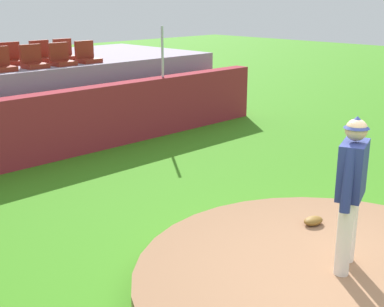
# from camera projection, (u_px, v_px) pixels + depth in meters

# --- Properties ---
(ground_plane) EXTENTS (60.00, 60.00, 0.00)m
(ground_plane) POSITION_uv_depth(u_px,v_px,m) (341.00, 294.00, 5.89)
(ground_plane) COLOR #398319
(pitchers_mound) EXTENTS (4.71, 4.71, 0.24)m
(pitchers_mound) POSITION_uv_depth(u_px,v_px,m) (341.00, 284.00, 5.85)
(pitchers_mound) COLOR #936848
(pitchers_mound) RESTS_ON ground_plane
(pitcher) EXTENTS (0.76, 0.41, 1.77)m
(pitcher) POSITION_uv_depth(u_px,v_px,m) (351.00, 183.00, 5.69)
(pitcher) COLOR silver
(pitcher) RESTS_ON pitchers_mound
(fielding_glove) EXTENTS (0.33, 0.25, 0.11)m
(fielding_glove) POSITION_uv_depth(u_px,v_px,m) (313.00, 221.00, 7.08)
(fielding_glove) COLOR brown
(fielding_glove) RESTS_ON pitchers_mound
(brick_barrier) EXTENTS (12.66, 0.40, 1.38)m
(brick_barrier) POSITION_uv_depth(u_px,v_px,m) (35.00, 129.00, 10.36)
(brick_barrier) COLOR maroon
(brick_barrier) RESTS_ON ground_plane
(fence_post_right) EXTENTS (0.06, 0.06, 1.19)m
(fence_post_right) POSITION_uv_depth(u_px,v_px,m) (162.00, 52.00, 12.27)
(fence_post_right) COLOR silver
(fence_post_right) RESTS_ON brick_barrier
(stadium_chair_3) EXTENTS (0.48, 0.44, 0.50)m
(stadium_chair_3) POSITION_uv_depth(u_px,v_px,m) (1.00, 64.00, 10.85)
(stadium_chair_3) COLOR maroon
(stadium_chair_3) RESTS_ON bleacher_platform
(stadium_chair_4) EXTENTS (0.48, 0.44, 0.50)m
(stadium_chair_4) POSITION_uv_depth(u_px,v_px,m) (33.00, 61.00, 11.33)
(stadium_chair_4) COLOR maroon
(stadium_chair_4) RESTS_ON bleacher_platform
(stadium_chair_5) EXTENTS (0.48, 0.44, 0.50)m
(stadium_chair_5) POSITION_uv_depth(u_px,v_px,m) (61.00, 58.00, 11.77)
(stadium_chair_5) COLOR maroon
(stadium_chair_5) RESTS_ON bleacher_platform
(stadium_chair_6) EXTENTS (0.48, 0.44, 0.50)m
(stadium_chair_6) POSITION_uv_depth(u_px,v_px,m) (87.00, 56.00, 12.27)
(stadium_chair_6) COLOR maroon
(stadium_chair_6) RESTS_ON bleacher_platform
(stadium_chair_11) EXTENTS (0.48, 0.44, 0.50)m
(stadium_chair_11) POSITION_uv_depth(u_px,v_px,m) (12.00, 58.00, 11.91)
(stadium_chair_11) COLOR maroon
(stadium_chair_11) RESTS_ON bleacher_platform
(stadium_chair_12) EXTENTS (0.48, 0.44, 0.50)m
(stadium_chair_12) POSITION_uv_depth(u_px,v_px,m) (42.00, 55.00, 12.40)
(stadium_chair_12) COLOR maroon
(stadium_chair_12) RESTS_ON bleacher_platform
(stadium_chair_13) EXTENTS (0.48, 0.44, 0.50)m
(stadium_chair_13) POSITION_uv_depth(u_px,v_px,m) (65.00, 53.00, 12.87)
(stadium_chair_13) COLOR maroon
(stadium_chair_13) RESTS_ON bleacher_platform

